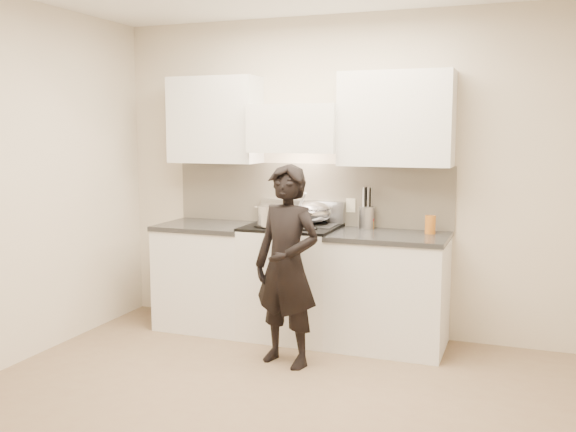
{
  "coord_description": "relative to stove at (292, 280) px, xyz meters",
  "views": [
    {
      "loc": [
        1.52,
        -3.56,
        1.73
      ],
      "look_at": [
        -0.19,
        1.05,
        1.08
      ],
      "focal_mm": 40.0,
      "sensor_mm": 36.0,
      "label": 1
    }
  ],
  "objects": [
    {
      "name": "spice_jar",
      "position": [
        0.63,
        0.23,
        0.49
      ],
      "size": [
        0.04,
        0.04,
        0.09
      ],
      "color": "orange",
      "rests_on": "counter_right"
    },
    {
      "name": "person",
      "position": [
        0.2,
        -0.65,
        0.27
      ],
      "size": [
        0.62,
        0.49,
        1.49
      ],
      "primitive_type": "imported",
      "rotation": [
        0.0,
        0.0,
        -0.26
      ],
      "color": "black",
      "rests_on": "ground"
    },
    {
      "name": "utensil_crock",
      "position": [
        0.58,
        0.24,
        0.55
      ],
      "size": [
        0.13,
        0.13,
        0.34
      ],
      "color": "#A0A1A7",
      "rests_on": "counter_right"
    },
    {
      "name": "ground_plane",
      "position": [
        0.3,
        -1.42,
        -0.47
      ],
      "size": [
        4.0,
        4.0,
        0.0
      ],
      "primitive_type": "plane",
      "color": "#816C52"
    },
    {
      "name": "room_shell",
      "position": [
        0.24,
        -1.05,
        1.12
      ],
      "size": [
        4.04,
        3.54,
        2.7
      ],
      "color": "beige",
      "rests_on": "ground"
    },
    {
      "name": "oil_glass",
      "position": [
        1.13,
        0.13,
        0.52
      ],
      "size": [
        0.08,
        0.08,
        0.15
      ],
      "color": "#B3621C",
      "rests_on": "counter_right"
    },
    {
      "name": "stove",
      "position": [
        0.0,
        0.0,
        0.0
      ],
      "size": [
        0.76,
        0.65,
        0.96
      ],
      "color": "white",
      "rests_on": "ground"
    },
    {
      "name": "counter_right",
      "position": [
        0.83,
        0.0,
        -0.01
      ],
      "size": [
        0.92,
        0.67,
        0.92
      ],
      "color": "white",
      "rests_on": "ground"
    },
    {
      "name": "stock_pot",
      "position": [
        -0.11,
        -0.14,
        0.57
      ],
      "size": [
        0.35,
        0.3,
        0.17
      ],
      "color": "silver",
      "rests_on": "stove"
    },
    {
      "name": "counter_left",
      "position": [
        -0.78,
        0.0,
        -0.01
      ],
      "size": [
        0.82,
        0.67,
        0.92
      ],
      "color": "white",
      "rests_on": "ground"
    },
    {
      "name": "wok",
      "position": [
        0.15,
        0.1,
        0.58
      ],
      "size": [
        0.35,
        0.42,
        0.28
      ],
      "color": "silver",
      "rests_on": "stove"
    }
  ]
}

